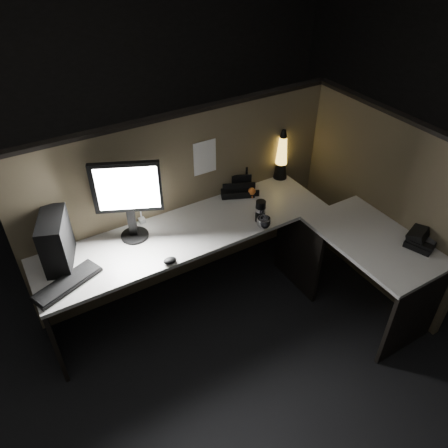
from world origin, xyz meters
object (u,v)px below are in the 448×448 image
monitor (128,194)px  desk_phone (421,238)px  lava_lamp (281,158)px  keyboard (67,284)px  pc_tower (56,241)px

monitor → desk_phone: size_ratio=2.31×
desk_phone → lava_lamp: bearing=84.6°
keyboard → desk_phone: desk_phone is taller
keyboard → monitor: bearing=3.0°
lava_lamp → pc_tower: bearing=-176.1°
monitor → lava_lamp: size_ratio=1.34×
monitor → lava_lamp: bearing=29.4°
pc_tower → lava_lamp: size_ratio=0.81×
pc_tower → lava_lamp: bearing=24.1°
pc_tower → desk_phone: (2.29, -1.14, -0.14)m
monitor → desk_phone: (1.75, -1.15, -0.32)m
pc_tower → monitor: (0.54, 0.02, 0.19)m
keyboard → pc_tower: bearing=61.5°
monitor → desk_phone: bearing=-8.7°
keyboard → desk_phone: 2.49m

